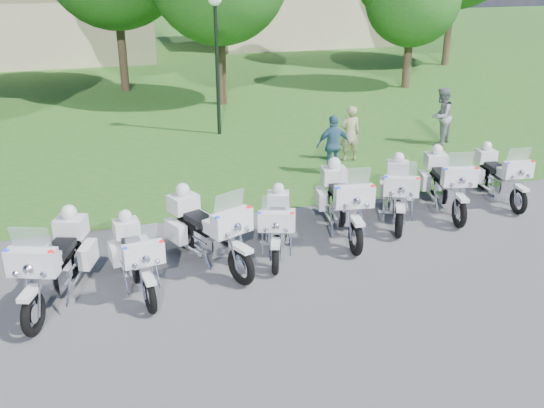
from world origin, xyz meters
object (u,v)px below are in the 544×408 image
object	(u,v)px
lamp_post	(216,29)
bystander_a	(350,134)
motorcycle_2	(207,229)
motorcycle_1	(136,255)
motorcycle_7	(499,174)
motorcycle_3	(277,223)
motorcycle_4	(343,200)
motorcycle_5	(398,190)
motorcycle_6	(445,181)
motorcycle_0	(56,261)
bystander_c	(333,145)
bystander_b	(441,117)

from	to	relation	value
lamp_post	bystander_a	distance (m)	5.54
motorcycle_2	lamp_post	world-z (taller)	lamp_post
motorcycle_1	motorcycle_7	xyz separation A→B (m)	(8.84, 1.87, 0.01)
motorcycle_3	motorcycle_4	world-z (taller)	motorcycle_4
motorcycle_1	motorcycle_5	distance (m)	6.11
motorcycle_4	bystander_a	size ratio (longest dim) A/B	1.60
motorcycle_1	bystander_a	size ratio (longest dim) A/B	1.38
motorcycle_6	lamp_post	distance (m)	9.06
motorcycle_0	motorcycle_7	distance (m)	10.36
motorcycle_0	bystander_c	world-z (taller)	motorcycle_0
motorcycle_6	motorcycle_7	bearing A→B (deg)	-160.52
motorcycle_3	lamp_post	world-z (taller)	lamp_post
motorcycle_6	bystander_b	world-z (taller)	bystander_b
motorcycle_2	motorcycle_5	distance (m)	4.63
bystander_a	motorcycle_6	bearing A→B (deg)	104.42
motorcycle_1	motorcycle_6	size ratio (longest dim) A/B	0.92
motorcycle_0	bystander_b	xyz separation A→B (m)	(11.22, 6.38, 0.17)
bystander_b	lamp_post	bearing A→B (deg)	-63.38
motorcycle_7	motorcycle_4	bearing A→B (deg)	14.94
motorcycle_5	lamp_post	xyz separation A→B (m)	(-2.49, 7.96, 2.72)
motorcycle_7	motorcycle_1	bearing A→B (deg)	17.64
motorcycle_4	bystander_b	xyz separation A→B (m)	(5.44, 5.20, 0.16)
motorcycle_0	motorcycle_3	world-z (taller)	motorcycle_0
motorcycle_7	bystander_a	world-z (taller)	bystander_a
motorcycle_1	motorcycle_4	size ratio (longest dim) A/B	0.86
bystander_c	motorcycle_3	bearing A→B (deg)	55.03
bystander_b	motorcycle_2	bearing A→B (deg)	-3.51
motorcycle_6	bystander_b	xyz separation A→B (m)	(2.65, 4.69, 0.20)
bystander_c	motorcycle_2	bearing A→B (deg)	44.01
motorcycle_3	bystander_a	bearing A→B (deg)	-108.04
motorcycle_1	motorcycle_2	size ratio (longest dim) A/B	0.92
motorcycle_3	bystander_a	world-z (taller)	bystander_a
motorcycle_6	bystander_a	world-z (taller)	motorcycle_6
lamp_post	bystander_c	xyz separation A→B (m)	(2.19, -4.73, -2.58)
motorcycle_5	lamp_post	size ratio (longest dim) A/B	0.50
motorcycle_2	bystander_b	world-z (taller)	bystander_b
motorcycle_5	lamp_post	bearing A→B (deg)	-47.93
motorcycle_0	motorcycle_4	world-z (taller)	motorcycle_4
motorcycle_1	bystander_b	world-z (taller)	bystander_b
motorcycle_7	bystander_a	bearing A→B (deg)	-52.18
motorcycle_4	motorcycle_5	size ratio (longest dim) A/B	1.15
bystander_a	bystander_b	bearing A→B (deg)	-163.66
motorcycle_4	bystander_a	world-z (taller)	motorcycle_4
motorcycle_2	motorcycle_3	world-z (taller)	motorcycle_2
motorcycle_4	motorcycle_6	size ratio (longest dim) A/B	1.07
motorcycle_4	lamp_post	distance (m)	8.75
motorcycle_3	bystander_c	world-z (taller)	bystander_c
motorcycle_2	motorcycle_6	distance (m)	5.95
motorcycle_2	bystander_b	size ratio (longest dim) A/B	1.36
motorcycle_0	lamp_post	world-z (taller)	lamp_post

